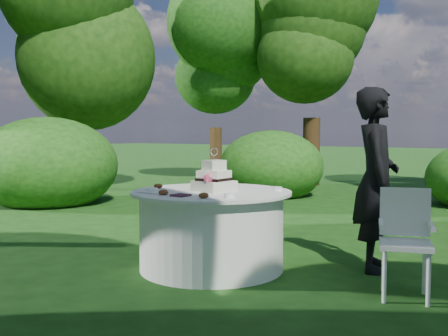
{
  "coord_description": "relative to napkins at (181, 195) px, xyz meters",
  "views": [
    {
      "loc": [
        3.0,
        -4.09,
        1.35
      ],
      "look_at": [
        0.15,
        0.0,
        1.0
      ],
      "focal_mm": 42.0,
      "sensor_mm": 36.0,
      "label": 1
    }
  ],
  "objects": [
    {
      "name": "table",
      "position": [
        -0.02,
        0.5,
        -0.39
      ],
      "size": [
        1.56,
        1.56,
        0.77
      ],
      "color": "white",
      "rests_on": "ground"
    },
    {
      "name": "petal_cups",
      "position": [
        -0.17,
        0.11,
        0.02
      ],
      "size": [
        0.94,
        0.47,
        0.05
      ],
      "color": "#562D16",
      "rests_on": "table"
    },
    {
      "name": "guest",
      "position": [
        1.31,
        1.37,
        0.11
      ],
      "size": [
        0.64,
        0.76,
        1.77
      ],
      "primitive_type": "imported",
      "rotation": [
        0.0,
        0.0,
        1.96
      ],
      "color": "black",
      "rests_on": "ground"
    },
    {
      "name": "votives",
      "position": [
        0.05,
        0.52,
        0.01
      ],
      "size": [
        1.02,
        0.96,
        0.04
      ],
      "color": "white",
      "rests_on": "table"
    },
    {
      "name": "ground",
      "position": [
        -0.02,
        0.5,
        -0.78
      ],
      "size": [
        80.0,
        80.0,
        0.0
      ],
      "primitive_type": "plane",
      "color": "#14380F",
      "rests_on": "ground"
    },
    {
      "name": "feather_plume",
      "position": [
        -0.31,
        0.01,
        -0.0
      ],
      "size": [
        0.48,
        0.07,
        0.01
      ],
      "primitive_type": "ellipsoid",
      "color": "white",
      "rests_on": "table"
    },
    {
      "name": "cake",
      "position": [
        0.02,
        0.48,
        0.1
      ],
      "size": [
        0.38,
        0.38,
        0.43
      ],
      "color": "silver",
      "rests_on": "table"
    },
    {
      "name": "napkins",
      "position": [
        0.0,
        0.0,
        0.0
      ],
      "size": [
        0.14,
        0.14,
        0.02
      ],
      "primitive_type": "cube",
      "color": "#451D33",
      "rests_on": "table"
    },
    {
      "name": "chair",
      "position": [
        1.78,
        0.71,
        -0.26
      ],
      "size": [
        0.51,
        0.51,
        0.88
      ],
      "color": "white",
      "rests_on": "ground"
    }
  ]
}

